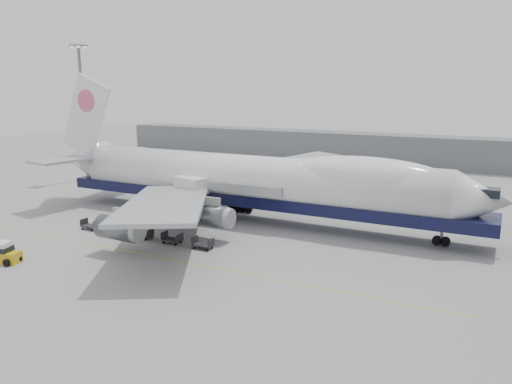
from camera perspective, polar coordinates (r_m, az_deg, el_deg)
The scene contains 13 objects.
ground at distance 58.70m, azimuth -6.31°, elevation -5.90°, with size 260.00×260.00×0.00m, color gray.
apron_line at distance 54.07m, azimuth -9.82°, elevation -7.60°, with size 60.00×0.15×0.01m, color gold.
hangar at distance 124.36m, azimuth 7.62°, elevation 5.26°, with size 110.00×8.00×7.00m, color slate.
floodlight_mast at distance 101.50m, azimuth -19.21°, elevation 9.29°, with size 2.40×2.40×25.43m.
airliner at distance 67.05m, azimuth -0.34°, elevation 1.41°, with size 67.00×55.30×19.98m.
catering_truck at distance 67.68m, azimuth -7.35°, elevation -0.49°, with size 5.23×4.23×6.05m.
baggage_tug at distance 58.33m, azimuth -26.87°, elevation -6.28°, with size 3.33×2.30×2.22m.
traffic_cone at distance 58.55m, azimuth -25.89°, elevation -6.84°, with size 0.40×0.40×0.59m.
dolly_0 at distance 67.27m, azimuth -18.39°, elevation -3.64°, with size 2.30×1.35×1.30m.
dolly_1 at distance 64.39m, azimuth -15.70°, elevation -4.17°, with size 2.30×1.35×1.30m.
dolly_2 at distance 61.66m, azimuth -12.77°, elevation -4.73°, with size 2.30×1.35×1.30m.
dolly_3 at distance 59.12m, azimuth -9.57°, elevation -5.33°, with size 2.30×1.35×1.30m.
dolly_4 at distance 56.78m, azimuth -6.08°, elevation -5.96°, with size 2.30×1.35×1.30m.
Camera 1 is at (30.89, -46.54, 18.06)m, focal length 35.00 mm.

